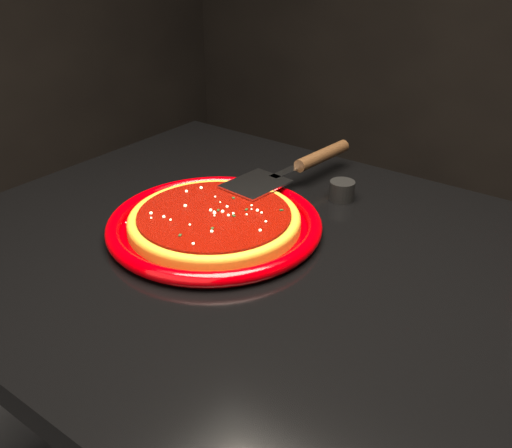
{
  "coord_description": "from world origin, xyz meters",
  "views": [
    {
      "loc": [
        0.34,
        -0.6,
        1.19
      ],
      "look_at": [
        -0.13,
        0.03,
        0.77
      ],
      "focal_mm": 40.0,
      "sensor_mm": 36.0,
      "label": 1
    }
  ],
  "objects": [
    {
      "name": "parmesan_dusting",
      "position": [
        -0.19,
        -0.0,
        0.79
      ],
      "size": [
        0.24,
        0.24,
        0.01
      ],
      "primitive_type": null,
      "color": "#F2E7BC",
      "rests_on": "plate"
    },
    {
      "name": "basil_flecks",
      "position": [
        -0.19,
        -0.0,
        0.78
      ],
      "size": [
        0.22,
        0.22,
        0.0
      ],
      "primitive_type": null,
      "color": "black",
      "rests_on": "plate"
    },
    {
      "name": "pizza_crust",
      "position": [
        -0.19,
        -0.0,
        0.77
      ],
      "size": [
        0.28,
        0.28,
        0.01
      ],
      "primitive_type": "cylinder",
      "rotation": [
        0.0,
        0.0,
        -0.03
      ],
      "color": "#8A5815",
      "rests_on": "plate"
    },
    {
      "name": "pizza_crust_rim",
      "position": [
        -0.19,
        -0.0,
        0.77
      ],
      "size": [
        0.28,
        0.28,
        0.02
      ],
      "primitive_type": "torus",
      "rotation": [
        0.0,
        0.0,
        -0.03
      ],
      "color": "#8A5815",
      "rests_on": "plate"
    },
    {
      "name": "pizza_server",
      "position": [
        -0.18,
        0.21,
        0.79
      ],
      "size": [
        0.13,
        0.36,
        0.03
      ],
      "primitive_type": null,
      "rotation": [
        0.0,
        0.0,
        -0.09
      ],
      "color": "silver",
      "rests_on": "plate"
    },
    {
      "name": "ramekin",
      "position": [
        -0.09,
        0.22,
        0.77
      ],
      "size": [
        0.05,
        0.05,
        0.03
      ],
      "primitive_type": "cylinder",
      "rotation": [
        0.0,
        0.0,
        0.19
      ],
      "color": "black",
      "rests_on": "table"
    },
    {
      "name": "plate",
      "position": [
        -0.19,
        -0.0,
        0.76
      ],
      "size": [
        0.35,
        0.35,
        0.03
      ],
      "primitive_type": "cylinder",
      "rotation": [
        0.0,
        0.0,
        -0.03
      ],
      "color": "#820002",
      "rests_on": "table"
    },
    {
      "name": "pizza_sauce",
      "position": [
        -0.19,
        -0.0,
        0.78
      ],
      "size": [
        0.25,
        0.25,
        0.01
      ],
      "primitive_type": "cylinder",
      "rotation": [
        0.0,
        0.0,
        -0.03
      ],
      "color": "#610500",
      "rests_on": "plate"
    }
  ]
}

